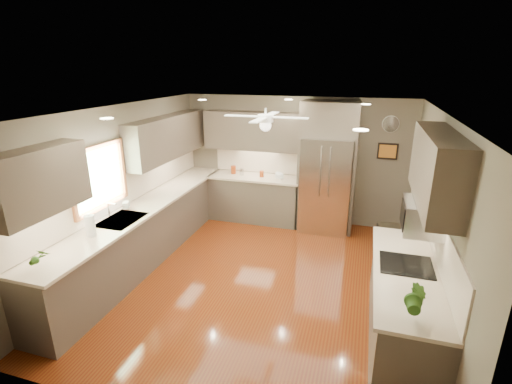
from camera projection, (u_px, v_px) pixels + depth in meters
The scene contains 27 objects.
floor at pixel (259, 279), 5.58m from camera, with size 5.00×5.00×0.00m, color #541B0B.
ceiling at pixel (259, 110), 4.77m from camera, with size 5.00×5.00×0.00m, color white.
wall_back at pixel (294, 160), 7.44m from camera, with size 4.50×4.50×0.00m, color #635A4C.
wall_front at pixel (170, 306), 2.91m from camera, with size 4.50×4.50×0.00m, color #635A4C.
wall_left at pixel (121, 187), 5.79m from camera, with size 5.00×5.00×0.00m, color #635A4C.
wall_right at pixel (434, 219), 4.56m from camera, with size 5.00×5.00×0.00m, color #635A4C.
canister_a at pixel (233, 170), 7.62m from camera, with size 0.10×0.10×0.17m, color #8D320F.
canister_b at pixel (242, 172), 7.51m from camera, with size 0.09×0.09×0.13m, color silver.
canister_d at pixel (262, 174), 7.39m from camera, with size 0.08×0.08×0.13m, color #8D320F.
soap_bottle at pixel (127, 204), 5.68m from camera, with size 0.09×0.09×0.19m, color white.
potted_plant_left at pixel (38, 257), 4.01m from camera, with size 0.15×0.10×0.28m, color #2A5317.
potted_plant_right at pixel (416, 299), 3.22m from camera, with size 0.19×0.16×0.35m, color #2A5317.
bowl at pixel (279, 177), 7.31m from camera, with size 0.21×0.21×0.05m, color beige.
left_run at pixel (148, 230), 6.09m from camera, with size 0.65×4.70×1.45m.
back_run at pixel (255, 197), 7.62m from camera, with size 1.85×0.65×1.45m.
uppers at pixel (227, 145), 5.82m from camera, with size 4.50×4.70×0.95m.
window at pixel (99, 177), 5.23m from camera, with size 0.05×1.12×0.92m.
sink at pixel (121, 222), 5.36m from camera, with size 0.50×0.70×0.32m.
refrigerator at pixel (327, 170), 6.96m from camera, with size 1.06×0.75×2.45m.
right_run at pixel (403, 305), 4.17m from camera, with size 0.70×2.20×1.45m.
microwave at pixel (423, 217), 4.05m from camera, with size 0.43×0.55×0.34m.
ceiling_fan at pixel (266, 120), 5.10m from camera, with size 1.18×1.18×0.32m.
recessed_lights at pixel (265, 108), 5.15m from camera, with size 2.84×3.14×0.01m.
wall_clock at pixel (391, 124), 6.69m from camera, with size 0.30×0.03×0.30m.
framed_print at pixel (388, 151), 6.85m from camera, with size 0.36×0.03×0.30m.
stool at pixel (388, 239), 6.34m from camera, with size 0.41×0.41×0.46m.
paper_towel at pixel (90, 226), 4.79m from camera, with size 0.13×0.13×0.32m.
Camera 1 is at (1.36, -4.66, 3.03)m, focal length 26.00 mm.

